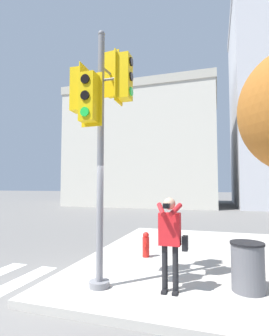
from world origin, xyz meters
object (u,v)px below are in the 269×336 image
Objects in this scene: person_photographer at (170,235)px; fire_hydrant at (146,245)px; traffic_signal_pole at (101,107)px; trash_bin at (248,267)px.

person_photographer is 2.50m from fire_hydrant.
person_photographer reaches higher than fire_hydrant.
traffic_signal_pole reaches higher than fire_hydrant.
fire_hydrant is at bearing 116.07° from person_photographer.
traffic_signal_pole is 4.17m from trash_bin.
trash_bin is at bearing -35.07° from fire_hydrant.
person_photographer is at bearing -63.93° from fire_hydrant.
traffic_signal_pole is 2.85m from person_photographer.
person_photographer is (1.35, 0.19, -2.50)m from traffic_signal_pole.
trash_bin is (2.42, -1.70, 0.12)m from fire_hydrant.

